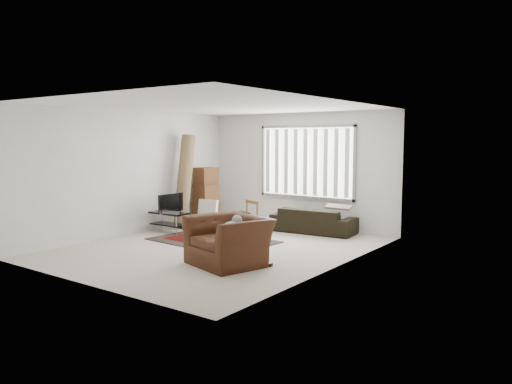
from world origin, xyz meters
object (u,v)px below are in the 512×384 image
tv_stand (169,218)px  side_chair (244,220)px  sofa (313,217)px  armchair (229,237)px  moving_boxes (206,197)px

tv_stand → side_chair: (2.14, -0.02, 0.15)m
sofa → armchair: size_ratio=1.26×
tv_stand → armchair: armchair is taller
armchair → tv_stand: bearing=169.7°
tv_stand → armchair: 3.28m
tv_stand → sofa: size_ratio=0.48×
moving_boxes → sofa: moving_boxes is taller
moving_boxes → armchair: bearing=-43.4°
tv_stand → side_chair: bearing=-0.5°
moving_boxes → armchair: (3.07, -2.90, -0.18)m
side_chair → sofa: bearing=96.5°
sofa → tv_stand: bearing=30.9°
tv_stand → armchair: bearing=-26.7°
tv_stand → moving_boxes: size_ratio=0.66×
armchair → side_chair: bearing=134.9°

